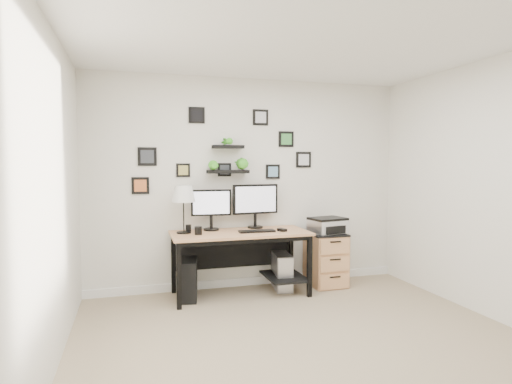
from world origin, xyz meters
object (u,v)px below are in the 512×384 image
object	(u,v)px
monitor_right	(255,202)
pc_tower_black	(188,279)
mug	(198,231)
file_cabinet	(326,259)
printer	(328,225)
pc_tower_grey	(282,271)
table_lamp	(183,195)
monitor_left	(211,207)
desk	(243,242)

from	to	relation	value
monitor_right	pc_tower_black	xyz separation A→B (m)	(-0.86, -0.19, -0.85)
mug	pc_tower_black	world-z (taller)	mug
monitor_right	pc_tower_black	distance (m)	1.22
file_cabinet	printer	bearing A→B (deg)	-22.98
pc_tower_black	pc_tower_grey	bearing A→B (deg)	11.91
table_lamp	pc_tower_grey	bearing A→B (deg)	-0.63
monitor_right	mug	size ratio (longest dim) A/B	6.26
mug	file_cabinet	world-z (taller)	mug
monitor_left	desk	bearing A→B (deg)	-27.41
table_lamp	monitor_right	bearing A→B (deg)	8.51
monitor_right	table_lamp	xyz separation A→B (m)	(-0.90, -0.13, 0.12)
desk	file_cabinet	world-z (taller)	desk
pc_tower_black	desk	bearing A→B (deg)	9.64
desk	pc_tower_black	xyz separation A→B (m)	(-0.65, -0.00, -0.40)
printer	pc_tower_black	bearing A→B (deg)	-178.36
monitor_left	pc_tower_grey	world-z (taller)	monitor_left
pc_tower_black	file_cabinet	size ratio (longest dim) A/B	0.68
desk	printer	xyz separation A→B (m)	(1.13, 0.05, 0.14)
mug	pc_tower_grey	bearing A→B (deg)	7.18
monitor_right	mug	bearing A→B (deg)	-159.60
pc_tower_black	printer	size ratio (longest dim) A/B	0.95
table_lamp	monitor_left	bearing A→B (deg)	18.91
monitor_right	file_cabinet	distance (m)	1.17
pc_tower_black	file_cabinet	world-z (taller)	file_cabinet
monitor_left	table_lamp	size ratio (longest dim) A/B	0.89
pc_tower_black	table_lamp	bearing A→B (deg)	129.09
desk	mug	size ratio (longest dim) A/B	17.16
desk	printer	world-z (taller)	printer
monitor_right	file_cabinet	size ratio (longest dim) A/B	0.87
table_lamp	mug	bearing A→B (deg)	-45.27
monitor_left	pc_tower_black	distance (m)	0.88
desk	printer	distance (m)	1.14
monitor_left	monitor_right	xyz separation A→B (m)	(0.56, 0.02, 0.04)
monitor_left	monitor_right	world-z (taller)	monitor_right
table_lamp	file_cabinet	bearing A→B (deg)	-0.04
pc_tower_black	file_cabinet	xyz separation A→B (m)	(1.76, 0.06, 0.11)
monitor_left	monitor_right	size ratio (longest dim) A/B	0.84
desk	pc_tower_grey	world-z (taller)	desk
desk	mug	xyz separation A→B (m)	(-0.54, -0.09, 0.17)
table_lamp	file_cabinet	size ratio (longest dim) A/B	0.82
pc_tower_black	printer	xyz separation A→B (m)	(1.77, 0.05, 0.54)
monitor_right	mug	distance (m)	0.85
desk	pc_tower_black	size ratio (longest dim) A/B	3.53
desk	monitor_right	bearing A→B (deg)	41.95
desk	mug	bearing A→B (deg)	-170.88
mug	file_cabinet	distance (m)	1.72
mug	file_cabinet	bearing A→B (deg)	5.01
pc_tower_black	mug	bearing A→B (deg)	-28.21
monitor_left	pc_tower_grey	bearing A→B (deg)	-8.66
monitor_left	pc_tower_grey	size ratio (longest dim) A/B	1.05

